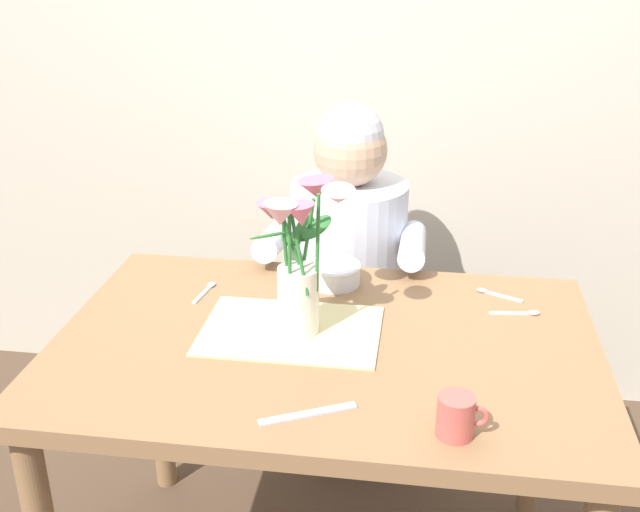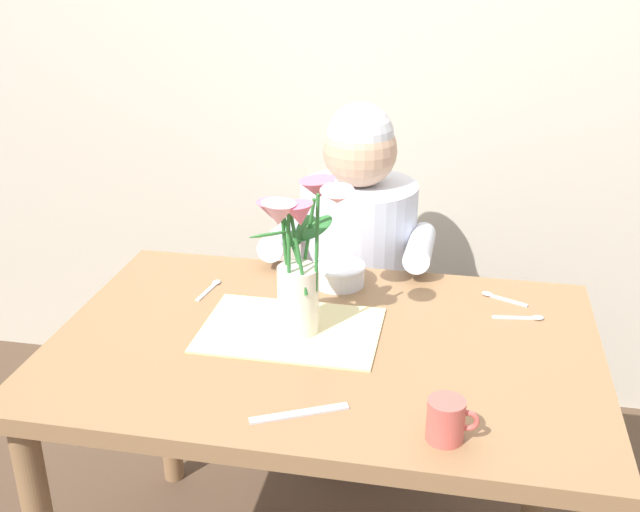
{
  "view_description": "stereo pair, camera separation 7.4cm",
  "coord_description": "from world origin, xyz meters",
  "px_view_note": "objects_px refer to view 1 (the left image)",
  "views": [
    {
      "loc": [
        0.2,
        -1.44,
        1.58
      ],
      "look_at": [
        -0.02,
        0.05,
        0.92
      ],
      "focal_mm": 42.59,
      "sensor_mm": 36.0,
      "label": 1
    },
    {
      "loc": [
        0.27,
        -1.43,
        1.58
      ],
      "look_at": [
        -0.02,
        0.05,
        0.92
      ],
      "focal_mm": 42.59,
      "sensor_mm": 36.0,
      "label": 2
    }
  ],
  "objects_px": {
    "seated_person": "(348,290)",
    "coffee_cup": "(457,416)",
    "flower_vase": "(299,255)",
    "ceramic_bowl": "(334,273)",
    "dinner_knife": "(308,414)"
  },
  "relations": [
    {
      "from": "flower_vase",
      "to": "seated_person",
      "type": "bearing_deg",
      "value": 85.5
    },
    {
      "from": "flower_vase",
      "to": "coffee_cup",
      "type": "height_order",
      "value": "flower_vase"
    },
    {
      "from": "seated_person",
      "to": "coffee_cup",
      "type": "xyz_separation_m",
      "value": [
        0.29,
        -0.92,
        0.22
      ]
    },
    {
      "from": "coffee_cup",
      "to": "ceramic_bowl",
      "type": "bearing_deg",
      "value": 116.48
    },
    {
      "from": "seated_person",
      "to": "flower_vase",
      "type": "distance_m",
      "value": 0.69
    },
    {
      "from": "dinner_knife",
      "to": "coffee_cup",
      "type": "xyz_separation_m",
      "value": [
        0.27,
        -0.02,
        0.04
      ]
    },
    {
      "from": "dinner_knife",
      "to": "coffee_cup",
      "type": "height_order",
      "value": "coffee_cup"
    },
    {
      "from": "seated_person",
      "to": "coffee_cup",
      "type": "distance_m",
      "value": 0.99
    },
    {
      "from": "flower_vase",
      "to": "dinner_knife",
      "type": "distance_m",
      "value": 0.37
    },
    {
      "from": "seated_person",
      "to": "ceramic_bowl",
      "type": "distance_m",
      "value": 0.39
    },
    {
      "from": "flower_vase",
      "to": "coffee_cup",
      "type": "distance_m",
      "value": 0.5
    },
    {
      "from": "seated_person",
      "to": "coffee_cup",
      "type": "bearing_deg",
      "value": -69.92
    },
    {
      "from": "flower_vase",
      "to": "dinner_knife",
      "type": "relative_size",
      "value": 1.87
    },
    {
      "from": "flower_vase",
      "to": "ceramic_bowl",
      "type": "xyz_separation_m",
      "value": [
        0.05,
        0.26,
        -0.16
      ]
    },
    {
      "from": "ceramic_bowl",
      "to": "flower_vase",
      "type": "bearing_deg",
      "value": -99.92
    }
  ]
}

